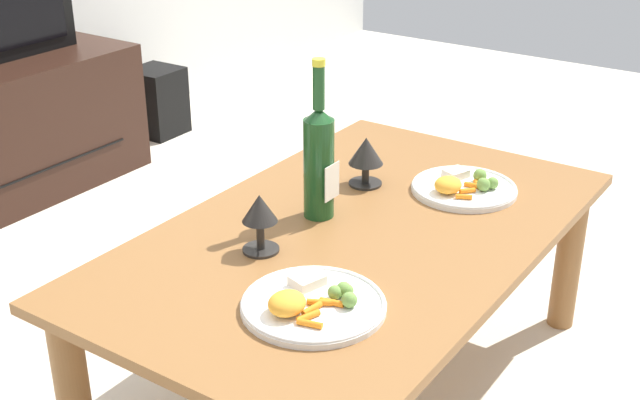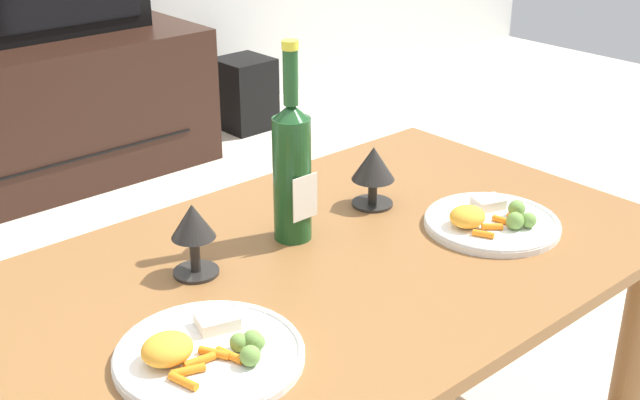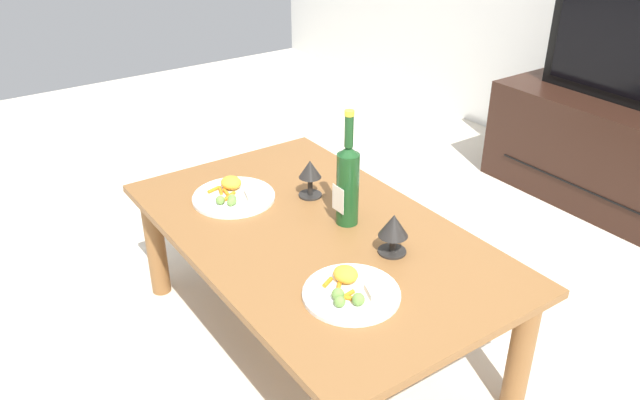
% 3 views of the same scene
% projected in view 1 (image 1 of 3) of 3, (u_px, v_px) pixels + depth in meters
% --- Properties ---
extents(ground_plane, '(6.40, 6.40, 0.00)m').
position_uv_depth(ground_plane, '(353.00, 389.00, 2.07)').
color(ground_plane, beige).
extents(dining_table, '(1.27, 0.76, 0.44)m').
position_uv_depth(dining_table, '(356.00, 256.00, 1.91)').
color(dining_table, brown).
rests_on(dining_table, ground_plane).
extents(floor_speaker, '(0.21, 0.21, 0.29)m').
position_uv_depth(floor_speaker, '(157.00, 101.00, 3.65)').
color(floor_speaker, black).
rests_on(floor_speaker, ground_plane).
extents(wine_bottle, '(0.07, 0.07, 0.37)m').
position_uv_depth(wine_bottle, '(319.00, 158.00, 1.89)').
color(wine_bottle, '#19471E').
rests_on(wine_bottle, dining_table).
extents(goblet_left, '(0.08, 0.08, 0.13)m').
position_uv_depth(goblet_left, '(260.00, 213.00, 1.76)').
color(goblet_left, black).
rests_on(goblet_left, dining_table).
extents(goblet_right, '(0.09, 0.09, 0.12)m').
position_uv_depth(goblet_right, '(366.00, 154.00, 2.08)').
color(goblet_right, black).
rests_on(goblet_right, dining_table).
extents(dinner_plate_left, '(0.28, 0.28, 0.05)m').
position_uv_depth(dinner_plate_left, '(312.00, 303.00, 1.58)').
color(dinner_plate_left, white).
rests_on(dinner_plate_left, dining_table).
extents(dinner_plate_right, '(0.26, 0.26, 0.05)m').
position_uv_depth(dinner_plate_right, '(463.00, 187.00, 2.06)').
color(dinner_plate_right, white).
rests_on(dinner_plate_right, dining_table).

